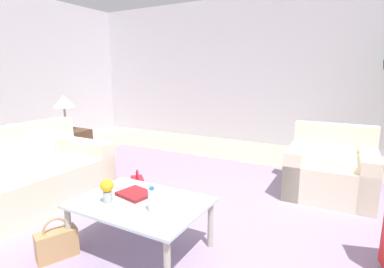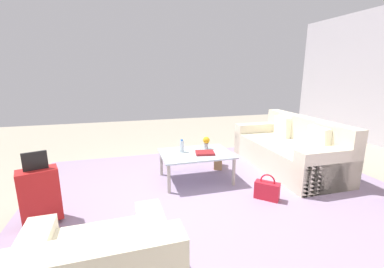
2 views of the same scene
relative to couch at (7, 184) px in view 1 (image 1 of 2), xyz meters
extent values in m
plane|color=#A89E89|center=(2.20, 0.60, -0.30)|extent=(12.00, 12.00, 0.00)
cube|color=silver|center=(2.20, 4.66, 1.25)|extent=(10.24, 0.12, 3.10)
cube|color=#9984A3|center=(1.60, 0.80, -0.30)|extent=(5.20, 4.40, 0.01)
cube|color=beige|center=(0.10, 0.00, -0.08)|extent=(1.00, 2.16, 0.45)
cube|color=beige|center=(0.10, 0.96, 0.01)|extent=(1.00, 0.24, 0.62)
cube|color=white|center=(-0.13, 0.49, 0.33)|extent=(0.17, 0.40, 0.41)
cube|color=beige|center=(3.10, 2.20, -0.08)|extent=(1.02, 0.98, 0.44)
cube|color=beige|center=(3.09, 2.57, 0.12)|extent=(1.00, 0.23, 0.85)
cube|color=beige|center=(3.50, 2.21, 0.00)|extent=(0.23, 0.95, 0.60)
cube|color=beige|center=(2.70, 2.19, 0.00)|extent=(0.23, 0.95, 0.60)
cube|color=white|center=(3.10, 2.15, 0.18)|extent=(0.77, 0.71, 0.08)
cube|color=silver|center=(1.80, 0.10, 0.14)|extent=(1.09, 0.78, 0.02)
cylinder|color=#ADA899|center=(1.31, 0.44, -0.09)|extent=(0.05, 0.05, 0.43)
cylinder|color=#ADA899|center=(2.29, 0.44, -0.09)|extent=(0.05, 0.05, 0.43)
cylinder|color=#ADA899|center=(1.31, -0.24, -0.09)|extent=(0.05, 0.05, 0.43)
cylinder|color=#ADA899|center=(2.29, -0.24, -0.09)|extent=(0.05, 0.05, 0.43)
cylinder|color=silver|center=(2.00, 0.00, 0.24)|extent=(0.06, 0.06, 0.18)
cylinder|color=#2D6BBC|center=(2.00, 0.00, 0.34)|extent=(0.04, 0.04, 0.02)
cube|color=maroon|center=(1.68, 0.18, 0.16)|extent=(0.32, 0.28, 0.03)
cylinder|color=#B2B7BC|center=(1.58, -0.05, 0.20)|extent=(0.07, 0.07, 0.10)
sphere|color=gold|center=(1.58, -0.05, 0.30)|extent=(0.11, 0.11, 0.11)
cube|color=#513823|center=(-1.00, 1.60, -0.03)|extent=(0.61, 0.61, 0.55)
cylinder|color=#ADA899|center=(-1.00, 1.60, 0.25)|extent=(0.18, 0.18, 0.02)
cylinder|color=#ADA899|center=(-1.00, 1.60, 0.45)|extent=(0.04, 0.04, 0.37)
cone|color=white|center=(-1.00, 1.60, 0.74)|extent=(0.36, 0.36, 0.20)
cube|color=red|center=(1.06, 0.96, -0.18)|extent=(0.33, 0.32, 0.24)
torus|color=red|center=(1.06, 0.96, -0.04)|extent=(0.15, 0.15, 0.20)
cube|color=tan|center=(1.26, -0.33, -0.18)|extent=(0.25, 0.35, 0.24)
torus|color=tan|center=(1.26, -0.33, -0.04)|extent=(0.10, 0.19, 0.20)
camera|label=1|loc=(3.32, -1.74, 1.21)|focal=28.00mm
camera|label=2|loc=(2.88, 3.75, 1.37)|focal=24.00mm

